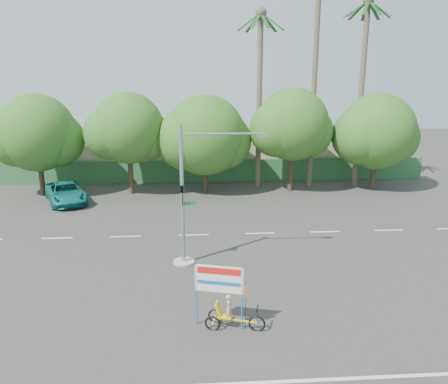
{
  "coord_description": "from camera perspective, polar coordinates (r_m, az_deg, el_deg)",
  "views": [
    {
      "loc": [
        -1.87,
        -16.62,
        9.18
      ],
      "look_at": [
        -0.4,
        4.72,
        3.5
      ],
      "focal_mm": 35.0,
      "sensor_mm": 36.0,
      "label": 1
    }
  ],
  "objects": [
    {
      "name": "ground",
      "position": [
        19.08,
        2.24,
        -13.9
      ],
      "size": [
        120.0,
        120.0,
        0.0
      ],
      "primitive_type": "plane",
      "color": "#33302D",
      "rests_on": "ground"
    },
    {
      "name": "fence",
      "position": [
        39.04,
        -1.09,
        2.77
      ],
      "size": [
        38.0,
        0.08,
        2.0
      ],
      "primitive_type": "cube",
      "color": "#336B3D",
      "rests_on": "ground"
    },
    {
      "name": "building_left",
      "position": [
        43.98,
        -14.58,
        4.99
      ],
      "size": [
        12.0,
        8.0,
        4.0
      ],
      "primitive_type": "cube",
      "color": "beige",
      "rests_on": "ground"
    },
    {
      "name": "building_right",
      "position": [
        44.37,
        9.02,
        5.11
      ],
      "size": [
        14.0,
        8.0,
        3.6
      ],
      "primitive_type": "cube",
      "color": "beige",
      "rests_on": "ground"
    },
    {
      "name": "tree_far_left",
      "position": [
        36.97,
        -23.3,
        6.8
      ],
      "size": [
        7.14,
        6.0,
        7.96
      ],
      "color": "#473828",
      "rests_on": "ground"
    },
    {
      "name": "tree_left",
      "position": [
        35.25,
        -12.46,
        7.81
      ],
      "size": [
        6.66,
        5.6,
        8.07
      ],
      "color": "#473828",
      "rests_on": "ground"
    },
    {
      "name": "tree_center",
      "position": [
        34.95,
        -2.57,
        7.1
      ],
      "size": [
        7.62,
        6.4,
        7.85
      ],
      "color": "#473828",
      "rests_on": "ground"
    },
    {
      "name": "tree_right",
      "position": [
        35.71,
        8.85,
        8.36
      ],
      "size": [
        6.9,
        5.8,
        8.36
      ],
      "color": "#473828",
      "rests_on": "ground"
    },
    {
      "name": "tree_far_right",
      "position": [
        37.93,
        19.26,
        7.18
      ],
      "size": [
        7.38,
        6.2,
        7.94
      ],
      "color": "#473828",
      "rests_on": "ground"
    },
    {
      "name": "palm_tall",
      "position": [
        37.47,
        11.85,
        16.53
      ],
      "size": [
        3.73,
        3.79,
        17.45
      ],
      "color": "#70604C",
      "rests_on": "ground"
    },
    {
      "name": "palm_mid",
      "position": [
        38.69,
        17.66,
        14.52
      ],
      "size": [
        3.73,
        3.79,
        15.45
      ],
      "color": "#70604C",
      "rests_on": "ground"
    },
    {
      "name": "palm_short",
      "position": [
        36.52,
        4.68,
        14.32
      ],
      "size": [
        3.73,
        3.79,
        14.45
      ],
      "color": "#70604C",
      "rests_on": "ground"
    },
    {
      "name": "traffic_signal",
      "position": [
        21.54,
        -4.63,
        -2.08
      ],
      "size": [
        4.72,
        1.1,
        7.0
      ],
      "color": "gray",
      "rests_on": "ground"
    },
    {
      "name": "trike_billboard",
      "position": [
        16.73,
        0.23,
        -14.19
      ],
      "size": [
        2.59,
        1.01,
        2.62
      ],
      "rotation": [
        0.0,
        0.0,
        -0.27
      ],
      "color": "black",
      "rests_on": "ground"
    },
    {
      "name": "pickup_truck",
      "position": [
        34.76,
        -19.96,
        -0.07
      ],
      "size": [
        4.47,
        5.97,
        1.51
      ],
      "primitive_type": "imported",
      "rotation": [
        0.0,
        0.0,
        0.41
      ],
      "color": "#10736C",
      "rests_on": "ground"
    }
  ]
}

